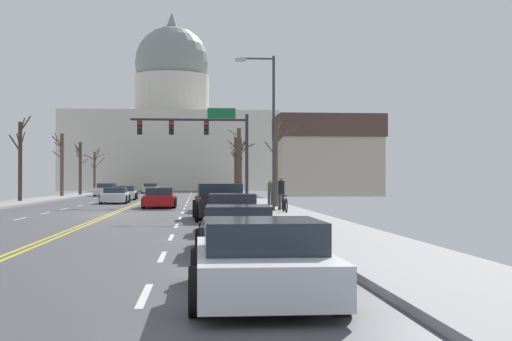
{
  "coord_description": "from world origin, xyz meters",
  "views": [
    {
      "loc": [
        4.29,
        -34.61,
        1.73
      ],
      "look_at": [
        9.2,
        23.96,
        2.48
      ],
      "focal_mm": 48.86,
      "sensor_mm": 36.0,
      "label": 1
    }
  ],
  "objects_px": {
    "pedestrian_00": "(270,191)",
    "sedan_near_05": "(261,261)",
    "signal_gantry": "(204,135)",
    "sedan_near_00": "(160,198)",
    "sedan_near_01": "(215,201)",
    "sedan_oncoming_03": "(151,189)",
    "sedan_near_04": "(238,229)",
    "sedan_oncoming_02": "(106,190)",
    "sedan_oncoming_01": "(125,193)",
    "pickup_truck_near_02": "(221,203)",
    "sedan_oncoming_00": "(115,196)",
    "pedestrian_01": "(281,191)",
    "sedan_near_03": "(232,214)",
    "bicycle_parked": "(285,205)",
    "street_lamp_right": "(269,119)"
  },
  "relations": [
    {
      "from": "pedestrian_00",
      "to": "sedan_near_05",
      "type": "bearing_deg",
      "value": -96.23
    },
    {
      "from": "signal_gantry",
      "to": "sedan_near_00",
      "type": "distance_m",
      "value": 6.32
    },
    {
      "from": "sedan_near_01",
      "to": "sedan_oncoming_03",
      "type": "distance_m",
      "value": 50.31
    },
    {
      "from": "sedan_near_04",
      "to": "sedan_oncoming_02",
      "type": "distance_m",
      "value": 57.56
    },
    {
      "from": "sedan_near_04",
      "to": "sedan_oncoming_02",
      "type": "height_order",
      "value": "sedan_oncoming_02"
    },
    {
      "from": "sedan_near_00",
      "to": "sedan_near_04",
      "type": "bearing_deg",
      "value": -82.86
    },
    {
      "from": "signal_gantry",
      "to": "sedan_near_00",
      "type": "relative_size",
      "value": 1.71
    },
    {
      "from": "sedan_oncoming_02",
      "to": "sedan_oncoming_03",
      "type": "height_order",
      "value": "sedan_oncoming_02"
    },
    {
      "from": "pedestrian_00",
      "to": "sedan_oncoming_02",
      "type": "bearing_deg",
      "value": 114.45
    },
    {
      "from": "sedan_near_04",
      "to": "signal_gantry",
      "type": "bearing_deg",
      "value": 91.01
    },
    {
      "from": "sedan_oncoming_01",
      "to": "pedestrian_00",
      "type": "distance_m",
      "value": 20.09
    },
    {
      "from": "pedestrian_00",
      "to": "sedan_near_00",
      "type": "bearing_deg",
      "value": 177.29
    },
    {
      "from": "pickup_truck_near_02",
      "to": "pedestrian_00",
      "type": "relative_size",
      "value": 3.41
    },
    {
      "from": "sedan_near_04",
      "to": "sedan_oncoming_01",
      "type": "distance_m",
      "value": 43.53
    },
    {
      "from": "sedan_near_04",
      "to": "sedan_oncoming_00",
      "type": "xyz_separation_m",
      "value": [
        -6.9,
        34.14,
        0.02
      ]
    },
    {
      "from": "sedan_oncoming_01",
      "to": "pedestrian_01",
      "type": "distance_m",
      "value": 25.78
    },
    {
      "from": "pickup_truck_near_02",
      "to": "sedan_near_03",
      "type": "relative_size",
      "value": 1.25
    },
    {
      "from": "sedan_near_00",
      "to": "sedan_oncoming_01",
      "type": "xyz_separation_m",
      "value": [
        -3.79,
        16.74,
        -0.02
      ]
    },
    {
      "from": "sedan_near_03",
      "to": "sedan_near_05",
      "type": "distance_m",
      "value": 12.77
    },
    {
      "from": "sedan_near_04",
      "to": "sedan_oncoming_02",
      "type": "relative_size",
      "value": 0.98
    },
    {
      "from": "sedan_near_04",
      "to": "pedestrian_01",
      "type": "relative_size",
      "value": 2.49
    },
    {
      "from": "pedestrian_00",
      "to": "sedan_oncoming_01",
      "type": "bearing_deg",
      "value": 121.83
    },
    {
      "from": "pedestrian_00",
      "to": "sedan_near_01",
      "type": "bearing_deg",
      "value": -124.57
    },
    {
      "from": "bicycle_parked",
      "to": "sedan_near_05",
      "type": "bearing_deg",
      "value": -98.01
    },
    {
      "from": "pedestrian_00",
      "to": "pedestrian_01",
      "type": "bearing_deg",
      "value": -90.97
    },
    {
      "from": "pickup_truck_near_02",
      "to": "bicycle_parked",
      "type": "height_order",
      "value": "pickup_truck_near_02"
    },
    {
      "from": "sedan_near_01",
      "to": "bicycle_parked",
      "type": "bearing_deg",
      "value": -48.38
    },
    {
      "from": "sedan_oncoming_00",
      "to": "pedestrian_01",
      "type": "distance_m",
      "value": 18.0
    },
    {
      "from": "sedan_near_04",
      "to": "sedan_near_05",
      "type": "height_order",
      "value": "sedan_near_05"
    },
    {
      "from": "sedan_near_04",
      "to": "pedestrian_00",
      "type": "relative_size",
      "value": 2.72
    },
    {
      "from": "sedan_near_05",
      "to": "sedan_near_00",
      "type": "bearing_deg",
      "value": 95.63
    },
    {
      "from": "sedan_near_03",
      "to": "sedan_oncoming_02",
      "type": "distance_m",
      "value": 51.64
    },
    {
      "from": "sedan_near_01",
      "to": "sedan_oncoming_01",
      "type": "height_order",
      "value": "sedan_near_01"
    },
    {
      "from": "street_lamp_right",
      "to": "pedestrian_00",
      "type": "height_order",
      "value": "street_lamp_right"
    },
    {
      "from": "sedan_near_04",
      "to": "sedan_near_05",
      "type": "xyz_separation_m",
      "value": [
        -0.04,
        -6.7,
        0.02
      ]
    },
    {
      "from": "sedan_near_03",
      "to": "bicycle_parked",
      "type": "height_order",
      "value": "sedan_near_03"
    },
    {
      "from": "street_lamp_right",
      "to": "sedan_oncoming_02",
      "type": "bearing_deg",
      "value": 109.21
    },
    {
      "from": "sedan_near_04",
      "to": "sedan_oncoming_02",
      "type": "xyz_separation_m",
      "value": [
        -10.45,
        56.6,
        0.1
      ]
    },
    {
      "from": "street_lamp_right",
      "to": "pickup_truck_near_02",
      "type": "bearing_deg",
      "value": -116.32
    },
    {
      "from": "sedan_near_04",
      "to": "bicycle_parked",
      "type": "relative_size",
      "value": 2.46
    },
    {
      "from": "sedan_near_01",
      "to": "sedan_near_04",
      "type": "bearing_deg",
      "value": -89.86
    },
    {
      "from": "pedestrian_00",
      "to": "bicycle_parked",
      "type": "distance_m",
      "value": 8.95
    },
    {
      "from": "sedan_near_03",
      "to": "sedan_oncoming_00",
      "type": "relative_size",
      "value": 0.99
    },
    {
      "from": "sedan_near_03",
      "to": "sedan_oncoming_03",
      "type": "xyz_separation_m",
      "value": [
        -6.99,
        64.51,
        -0.01
      ]
    },
    {
      "from": "sedan_near_01",
      "to": "sedan_near_00",
      "type": "bearing_deg",
      "value": 120.49
    },
    {
      "from": "sedan_oncoming_00",
      "to": "bicycle_parked",
      "type": "bearing_deg",
      "value": -59.33
    },
    {
      "from": "pickup_truck_near_02",
      "to": "sedan_near_01",
      "type": "bearing_deg",
      "value": 90.66
    },
    {
      "from": "signal_gantry",
      "to": "pedestrian_01",
      "type": "height_order",
      "value": "signal_gantry"
    },
    {
      "from": "sedan_near_04",
      "to": "sedan_near_05",
      "type": "distance_m",
      "value": 6.7
    },
    {
      "from": "pedestrian_00",
      "to": "bicycle_parked",
      "type": "relative_size",
      "value": 0.9
    }
  ]
}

